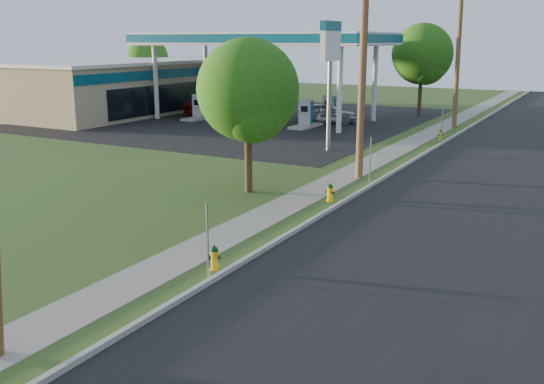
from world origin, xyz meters
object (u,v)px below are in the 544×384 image
Objects in this scene: utility_pole_mid at (363,63)px; hydrant_far at (441,135)px; utility_pole_far at (458,56)px; fuel_pump_sw at (228,105)px; tree_verge at (249,94)px; fuel_pump_se at (329,111)px; car_silver at (327,113)px; tree_back at (148,60)px; car_red at (217,107)px; price_pylon at (330,49)px; hydrant_mid at (330,193)px; fuel_pump_nw at (199,110)px; tree_lot at (423,56)px; hydrant_near at (214,258)px; fuel_pump_ne at (306,117)px.

utility_pole_mid reaches higher than hydrant_far.
utility_pole_mid is 18.00m from utility_pole_far.
fuel_pump_sw is 26.55m from tree_verge.
fuel_pump_se is 4.67× the size of hydrant_far.
utility_pole_mid is 2.27× the size of car_silver.
utility_pole_mid is 12.71m from hydrant_far.
tree_back is 15.38m from car_red.
utility_pole_mid is 3.06× the size of fuel_pump_sw.
price_pylon is (-3.90, -12.50, 0.63)m from utility_pole_far.
tree_verge is 4.86m from hydrant_mid.
fuel_pump_sw is (0.00, 4.00, 0.00)m from fuel_pump_nw.
hydrant_far is (18.57, -5.18, -0.39)m from fuel_pump_sw.
utility_pole_far is at bearing -96.15° from car_silver.
hydrant_far is (4.57, 6.32, -5.10)m from price_pylon.
tree_lot is at bearing 89.73° from price_pylon.
tree_verge reaches higher than hydrant_mid.
car_red is at bearing 92.64° from fuel_pump_nw.
hydrant_mid is (-0.15, 7.88, 0.01)m from hydrant_near.
tree_back reaches higher than fuel_pump_sw.
fuel_pump_ne is 4.00m from fuel_pump_se.
fuel_pump_nw is at bearing 86.76° from car_silver.
tree_verge is 0.84× the size of tree_lot.
fuel_pump_nw and fuel_pump_se have the same top height.
utility_pole_mid is at bearing -55.60° from fuel_pump_ne.
tree_back reaches higher than fuel_pump_nw.
tree_back is 23.84m from car_silver.
tree_verge is 8.77× the size of hydrant_far.
fuel_pump_se is 0.74× the size of car_silver.
fuel_pump_nw is 9.00m from fuel_pump_ne.
tree_verge is at bearing -175.23° from hydrant_mid.
hydrant_near is at bearing -88.76° from utility_pole_far.
utility_pole_far is at bearing 3.20° from fuel_pump_sw.
fuel_pump_nw is 1.00× the size of fuel_pump_se.
tree_verge is at bearing -44.31° from tree_back.
tree_verge is at bearing -101.99° from hydrant_far.
car_red is at bearing 164.21° from fuel_pump_ne.
price_pylon reaches higher than fuel_pump_sw.
tree_back is at bearing 132.05° from hydrant_near.
car_silver is at bearing -96.71° from car_red.
tree_lot is at bearing 24.28° from fuel_pump_sw.
fuel_pump_se is 10.89m from hydrant_far.
fuel_pump_sw is at bearing -24.36° from tree_back.
utility_pole_mid is at bearing -54.66° from price_pylon.
fuel_pump_sw is 4.58× the size of hydrant_mid.
price_pylon is 17.97m from car_red.
utility_pole_mid is 14.39× the size of hydrant_near.
utility_pole_far is (0.00, 18.00, -0.15)m from utility_pole_mid.
utility_pole_far is 13.11m from price_pylon.
fuel_pump_sw is 0.47× the size of price_pylon.
fuel_pump_sw reaches higher than hydrant_near.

